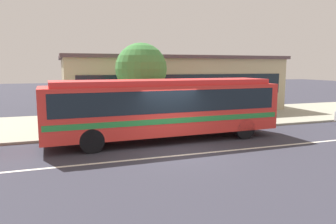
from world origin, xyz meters
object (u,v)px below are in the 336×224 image
(pedestrian_waiting_near_sign, at_px, (89,114))
(pedestrian_walking_along_curb, at_px, (139,109))
(street_tree_near_stop, at_px, (141,69))
(bus_stop_sign, at_px, (205,96))
(transit_bus, at_px, (165,105))

(pedestrian_waiting_near_sign, height_order, pedestrian_walking_along_curb, pedestrian_waiting_near_sign)
(street_tree_near_stop, bearing_deg, bus_stop_sign, -25.46)
(transit_bus, distance_m, bus_stop_sign, 3.63)
(street_tree_near_stop, bearing_deg, pedestrian_walking_along_curb, -157.78)
(transit_bus, bearing_deg, pedestrian_waiting_near_sign, 146.42)
(pedestrian_waiting_near_sign, xyz_separation_m, bus_stop_sign, (6.31, -0.21, 0.72))
(pedestrian_waiting_near_sign, height_order, bus_stop_sign, bus_stop_sign)
(pedestrian_waiting_near_sign, relative_size, pedestrian_walking_along_curb, 1.01)
(bus_stop_sign, xyz_separation_m, street_tree_near_stop, (-3.26, 1.55, 1.50))
(pedestrian_waiting_near_sign, xyz_separation_m, street_tree_near_stop, (3.05, 1.35, 2.21))
(bus_stop_sign, bearing_deg, pedestrian_waiting_near_sign, 178.13)
(street_tree_near_stop, bearing_deg, pedestrian_waiting_near_sign, -156.21)
(pedestrian_waiting_near_sign, bearing_deg, street_tree_near_stop, 23.79)
(pedestrian_walking_along_curb, bearing_deg, bus_stop_sign, -23.10)
(pedestrian_walking_along_curb, height_order, street_tree_near_stop, street_tree_near_stop)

